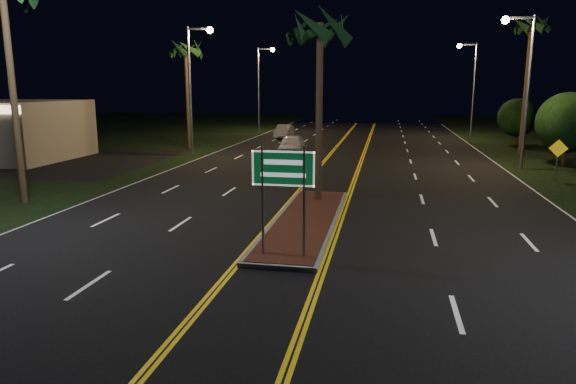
% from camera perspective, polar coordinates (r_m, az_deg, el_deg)
% --- Properties ---
extents(ground, '(120.00, 120.00, 0.00)m').
position_cam_1_polar(ground, '(12.53, -3.09, -11.70)').
color(ground, black).
rests_on(ground, ground).
extents(median_island, '(2.25, 10.25, 0.17)m').
position_cam_1_polar(median_island, '(19.01, 1.97, -3.21)').
color(median_island, gray).
rests_on(median_island, ground).
extents(highway_sign, '(1.80, 0.08, 3.20)m').
position_cam_1_polar(highway_sign, '(14.46, -0.54, 1.46)').
color(highway_sign, gray).
rests_on(highway_sign, ground).
extents(streetlight_left_mid, '(1.91, 0.44, 9.00)m').
position_cam_1_polar(streetlight_left_mid, '(37.63, -10.32, 12.55)').
color(streetlight_left_mid, gray).
rests_on(streetlight_left_mid, ground).
extents(streetlight_left_far, '(1.91, 0.44, 9.00)m').
position_cam_1_polar(streetlight_left_far, '(56.77, -2.92, 12.37)').
color(streetlight_left_far, gray).
rests_on(streetlight_left_far, ground).
extents(streetlight_right_mid, '(1.91, 0.44, 9.00)m').
position_cam_1_polar(streetlight_right_mid, '(34.07, 24.62, 11.81)').
color(streetlight_right_mid, gray).
rests_on(streetlight_right_mid, ground).
extents(streetlight_right_far, '(1.91, 0.44, 9.00)m').
position_cam_1_polar(streetlight_right_far, '(53.73, 19.60, 11.76)').
color(streetlight_right_far, gray).
rests_on(streetlight_right_far, ground).
extents(palm_median, '(2.40, 2.40, 8.30)m').
position_cam_1_polar(palm_median, '(21.96, 3.59, 17.69)').
color(palm_median, '#382819').
rests_on(palm_median, ground).
extents(palm_left_far, '(2.40, 2.40, 8.80)m').
position_cam_1_polar(palm_left_far, '(42.24, -11.29, 15.24)').
color(palm_left_far, '#382819').
rests_on(palm_left_far, ground).
extents(palm_right_far, '(2.40, 2.40, 10.30)m').
position_cam_1_polar(palm_right_far, '(42.56, 25.42, 16.23)').
color(palm_right_far, '#382819').
rests_on(palm_right_far, ground).
extents(shrub_mid, '(3.78, 3.78, 4.62)m').
position_cam_1_polar(shrub_mid, '(36.96, 28.64, 6.79)').
color(shrub_mid, '#382819').
rests_on(shrub_mid, ground).
extents(shrub_far, '(3.24, 3.24, 3.96)m').
position_cam_1_polar(shrub_far, '(48.49, 24.13, 7.57)').
color(shrub_far, '#382819').
rests_on(shrub_far, ground).
extents(car_near, '(2.75, 5.50, 1.77)m').
position_cam_1_polar(car_near, '(37.37, 0.39, 5.41)').
color(car_near, silver).
rests_on(car_near, ground).
extents(car_far, '(1.95, 4.49, 1.49)m').
position_cam_1_polar(car_far, '(50.38, -0.44, 6.88)').
color(car_far, silver).
rests_on(car_far, ground).
extents(warning_sign, '(0.92, 0.23, 2.23)m').
position_cam_1_polar(warning_sign, '(30.60, 27.78, 3.69)').
color(warning_sign, gray).
rests_on(warning_sign, ground).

